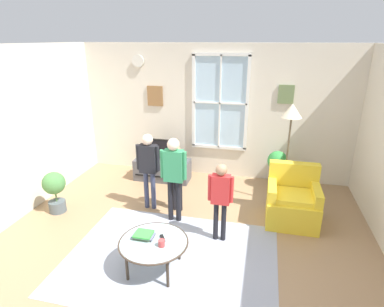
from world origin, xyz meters
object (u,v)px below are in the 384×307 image
television (162,149)px  cup (162,243)px  person_red_shirt (221,194)px  coffee_table (154,243)px  remote_near_books (163,238)px  person_black_shirt (148,163)px  tv_stand (162,170)px  book_stack (144,235)px  armchair (292,202)px  potted_plant_corner (55,188)px  potted_plant_by_window (277,166)px  person_green_shirt (174,171)px  person_blue_shirt (177,171)px  floor_lamp (291,121)px

television → cup: (0.85, -2.61, -0.20)m
person_red_shirt → coffee_table: bearing=-130.7°
remote_near_books → cup: bearing=-76.2°
person_black_shirt → tv_stand: bearing=97.9°
tv_stand → book_stack: size_ratio=4.21×
television → armchair: (2.43, -1.00, -0.32)m
book_stack → potted_plant_corner: (-1.87, 0.90, -0.02)m
armchair → book_stack: (-1.84, -1.50, 0.11)m
book_stack → potted_plant_corner: size_ratio=0.38×
potted_plant_by_window → tv_stand: bearing=-176.6°
television → person_green_shirt: bearing=-64.9°
tv_stand → remote_near_books: same height
cup → person_red_shirt: bearing=56.8°
coffee_table → person_black_shirt: 1.59m
coffee_table → potted_plant_by_window: (1.48, 2.68, 0.05)m
coffee_table → person_red_shirt: bearing=49.3°
tv_stand → potted_plant_corner: size_ratio=1.58×
book_stack → person_red_shirt: person_red_shirt is taller
book_stack → person_green_shirt: size_ratio=0.19×
book_stack → potted_plant_by_window: potted_plant_by_window is taller
person_red_shirt → potted_plant_corner: person_red_shirt is taller
book_stack → person_blue_shirt: size_ratio=0.23×
person_black_shirt → remote_near_books: bearing=-63.7°
remote_near_books → person_green_shirt: bearing=98.6°
person_black_shirt → person_blue_shirt: bearing=4.2°
person_blue_shirt → floor_lamp: size_ratio=0.64×
television → person_black_shirt: person_black_shirt is taller
book_stack → armchair: bearing=39.1°
potted_plant_corner → armchair: bearing=9.1°
tv_stand → television: 0.43m
person_blue_shirt → person_black_shirt: size_ratio=0.86×
television → person_red_shirt: (1.41, -1.76, 0.07)m
book_stack → person_green_shirt: (0.07, 1.09, 0.41)m
remote_near_books → book_stack: bearing=-174.7°
potted_plant_by_window → coffee_table: bearing=-118.9°
person_green_shirt → armchair: bearing=12.8°
cup → potted_plant_corner: 2.37m
remote_near_books → person_black_shirt: 1.55m
book_stack → person_blue_shirt: person_blue_shirt is taller
person_green_shirt → potted_plant_corner: person_green_shirt is taller
person_black_shirt → cup: bearing=-64.8°
armchair → floor_lamp: (-0.11, 0.54, 1.13)m
tv_stand → floor_lamp: 2.67m
television → remote_near_books: (0.82, -2.48, -0.23)m
person_black_shirt → floor_lamp: (2.17, 0.68, 0.65)m
television → floor_lamp: floor_lamp is taller
person_blue_shirt → potted_plant_by_window: size_ratio=1.52×
tv_stand → armchair: armchair is taller
person_black_shirt → television: bearing=97.9°
television → person_red_shirt: person_red_shirt is taller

